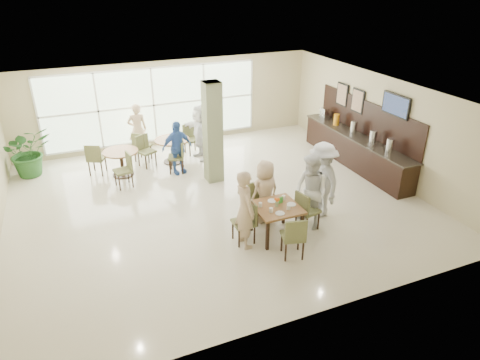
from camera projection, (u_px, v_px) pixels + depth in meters
name	position (u px, v px, depth m)	size (l,w,h in m)	color
ground	(215.00, 201.00, 11.07)	(10.00, 10.00, 0.00)	beige
room_shell	(213.00, 139.00, 10.32)	(10.00, 10.00, 10.00)	white
window_bank	(154.00, 105.00, 13.98)	(7.00, 0.04, 7.00)	silver
column	(213.00, 133.00, 11.59)	(0.45, 0.45, 2.80)	#727B55
main_table	(277.00, 210.00, 9.32)	(0.98, 0.98, 0.75)	brown
round_table_left	(121.00, 157.00, 12.23)	(1.00, 1.00, 0.75)	brown
round_table_right	(172.00, 145.00, 13.08)	(1.06, 1.06, 0.75)	brown
chairs_main_table	(276.00, 217.00, 9.40)	(2.05, 2.03, 0.95)	brown
chairs_table_left	(122.00, 160.00, 12.26)	(2.04, 1.71, 0.95)	brown
chairs_table_right	(170.00, 147.00, 13.14)	(2.16, 1.84, 0.95)	brown
tabletop_clutter	(278.00, 204.00, 9.26)	(0.81, 0.75, 0.21)	white
buffet_counter	(356.00, 148.00, 12.87)	(0.64, 4.70, 1.95)	black
wall_tv	(396.00, 105.00, 11.33)	(0.06, 1.00, 0.58)	black
framed_art_a	(358.00, 101.00, 12.80)	(0.05, 0.55, 0.70)	black
framed_art_b	(342.00, 94.00, 13.46)	(0.05, 0.55, 0.70)	black
potted_plant	(28.00, 152.00, 12.18)	(1.29, 1.29, 1.44)	#265A24
teen_left	(245.00, 209.00, 8.93)	(0.64, 0.42, 1.75)	tan
teen_far	(265.00, 192.00, 9.88)	(0.75, 0.41, 1.52)	tan
teen_right	(311.00, 192.00, 9.60)	(0.86, 0.67, 1.76)	white
teen_standing	(322.00, 180.00, 10.06)	(1.20, 0.69, 1.85)	#B4B4B7
adult_a	(177.00, 148.00, 12.27)	(0.92, 0.52, 1.57)	#3B64B2
adult_b	(200.00, 132.00, 13.21)	(1.61, 0.69, 1.73)	white
adult_standing	(138.00, 129.00, 13.52)	(0.61, 0.40, 1.68)	tan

